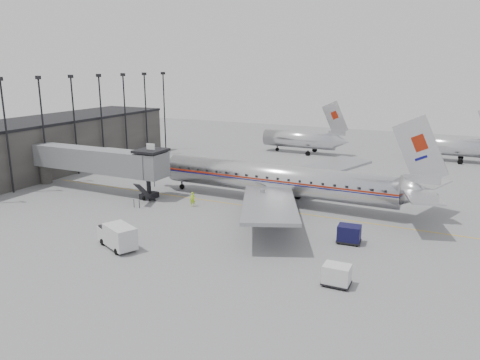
% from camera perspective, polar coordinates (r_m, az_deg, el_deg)
% --- Properties ---
extents(ground, '(160.00, 160.00, 0.00)m').
position_cam_1_polar(ground, '(53.63, -5.23, -4.41)').
color(ground, slate).
rests_on(ground, ground).
extents(terminal, '(12.00, 46.00, 8.00)m').
position_cam_1_polar(terminal, '(81.66, -22.54, 3.88)').
color(terminal, '#373432').
rests_on(terminal, ground).
extents(apron_line, '(60.00, 0.15, 0.01)m').
position_cam_1_polar(apron_line, '(57.32, 0.42, -3.12)').
color(apron_line, gold).
rests_on(apron_line, ground).
extents(jet_bridge, '(21.00, 6.20, 7.10)m').
position_cam_1_polar(jet_bridge, '(65.09, -16.36, 2.19)').
color(jet_bridge, slate).
rests_on(jet_bridge, ground).
extents(floodlight_masts, '(0.90, 42.25, 15.25)m').
position_cam_1_polar(floodlight_masts, '(78.51, -18.00, 7.12)').
color(floodlight_masts, black).
rests_on(floodlight_masts, ground).
extents(distant_aircraft_near, '(16.39, 3.20, 10.26)m').
position_cam_1_polar(distant_aircraft_near, '(91.17, 7.36, 5.00)').
color(distant_aircraft_near, silver).
rests_on(distant_aircraft_near, ground).
extents(distant_aircraft_mid, '(16.39, 3.20, 10.26)m').
position_cam_1_polar(distant_aircraft_mid, '(90.72, 24.00, 3.85)').
color(distant_aircraft_mid, silver).
rests_on(distant_aircraft_mid, ground).
extents(airliner, '(37.43, 34.69, 11.84)m').
position_cam_1_polar(airliner, '(57.78, 5.05, 0.03)').
color(airliner, silver).
rests_on(airliner, ground).
extents(service_van, '(5.23, 3.74, 2.30)m').
position_cam_1_polar(service_van, '(45.79, -14.76, -6.53)').
color(service_van, silver).
rests_on(service_van, ground).
extents(baggage_cart_navy, '(2.37, 1.87, 1.77)m').
position_cam_1_polar(baggage_cart_navy, '(46.65, 13.16, -6.39)').
color(baggage_cart_navy, black).
rests_on(baggage_cart_navy, ground).
extents(baggage_cart_white, '(2.18, 1.67, 1.70)m').
position_cam_1_polar(baggage_cart_white, '(38.00, 11.71, -11.24)').
color(baggage_cart_white, silver).
rests_on(baggage_cart_white, ground).
extents(ramp_worker, '(0.76, 0.64, 1.78)m').
position_cam_1_polar(ramp_worker, '(57.00, -5.79, -2.36)').
color(ramp_worker, '#ADE61B').
rests_on(ramp_worker, ground).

